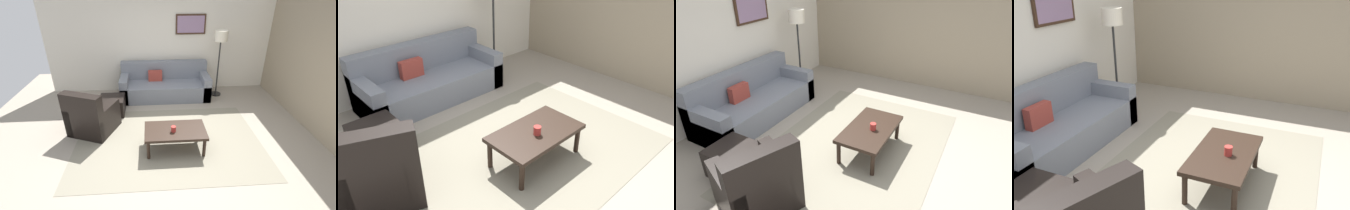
# 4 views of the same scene
# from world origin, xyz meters

# --- Properties ---
(ground_plane) EXTENTS (8.00, 8.00, 0.00)m
(ground_plane) POSITION_xyz_m (0.00, 0.00, 0.00)
(ground_plane) COLOR gray
(rear_partition) EXTENTS (6.00, 0.12, 2.80)m
(rear_partition) POSITION_xyz_m (0.00, 2.60, 1.40)
(rear_partition) COLOR silver
(rear_partition) RESTS_ON ground_plane
(stone_feature_panel) EXTENTS (0.12, 5.20, 2.80)m
(stone_feature_panel) POSITION_xyz_m (3.00, 0.00, 1.40)
(stone_feature_panel) COLOR gray
(stone_feature_panel) RESTS_ON ground_plane
(area_rug) EXTENTS (3.55, 2.46, 0.01)m
(area_rug) POSITION_xyz_m (0.00, 0.00, 0.00)
(area_rug) COLOR gray
(area_rug) RESTS_ON ground_plane
(couch_main) EXTENTS (2.28, 0.93, 0.88)m
(couch_main) POSITION_xyz_m (0.06, 2.09, 0.30)
(couch_main) COLOR slate
(couch_main) RESTS_ON ground_plane
(armchair_leather) EXTENTS (1.04, 1.04, 0.95)m
(armchair_leather) POSITION_xyz_m (-1.52, 0.43, 0.31)
(armchair_leather) COLOR black
(armchair_leather) RESTS_ON ground_plane
(ottoman) EXTENTS (0.56, 0.56, 0.40)m
(ottoman) POSITION_xyz_m (-1.22, 1.20, 0.20)
(ottoman) COLOR black
(ottoman) RESTS_ON ground_plane
(coffee_table) EXTENTS (1.10, 0.64, 0.41)m
(coffee_table) POSITION_xyz_m (0.11, -0.23, 0.36)
(coffee_table) COLOR black
(coffee_table) RESTS_ON ground_plane
(cup) EXTENTS (0.09, 0.09, 0.10)m
(cup) POSITION_xyz_m (0.07, -0.28, 0.46)
(cup) COLOR #B2332D
(cup) RESTS_ON coffee_table
(lamp_standing) EXTENTS (0.32, 0.32, 1.71)m
(lamp_standing) POSITION_xyz_m (1.45, 2.03, 1.41)
(lamp_standing) COLOR black
(lamp_standing) RESTS_ON ground_plane
(framed_artwork) EXTENTS (0.77, 0.04, 0.50)m
(framed_artwork) POSITION_xyz_m (0.77, 2.51, 1.78)
(framed_artwork) COLOR #382316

